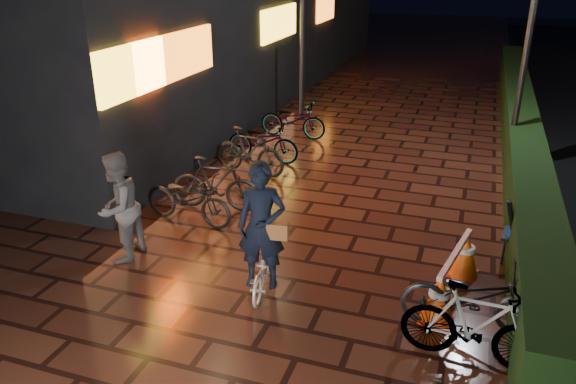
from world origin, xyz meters
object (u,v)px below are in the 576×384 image
at_px(cart_assembly, 524,228).
at_px(cyclist, 263,245).
at_px(traffic_barrier, 453,274).
at_px(bystander_person, 118,207).

bearing_deg(cart_assembly, cyclist, -149.85).
height_order(cyclist, traffic_barrier, cyclist).
bearing_deg(traffic_barrier, cyclist, -164.45).
bearing_deg(cyclist, cart_assembly, 30.15).
height_order(cyclist, cart_assembly, cyclist).
xyz_separation_m(bystander_person, cyclist, (2.43, -0.15, -0.15)).
xyz_separation_m(cyclist, traffic_barrier, (2.55, 0.71, -0.37)).
bearing_deg(cart_assembly, bystander_person, -162.42).
bearing_deg(bystander_person, cyclist, 85.72).
xyz_separation_m(bystander_person, traffic_barrier, (4.98, 0.56, -0.52)).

